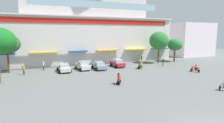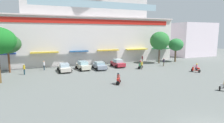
% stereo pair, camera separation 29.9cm
% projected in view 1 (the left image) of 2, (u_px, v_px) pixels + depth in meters
% --- Properties ---
extents(ground_plane, '(128.00, 128.00, 0.00)m').
position_uv_depth(ground_plane, '(129.00, 84.00, 24.28)').
color(ground_plane, slate).
extents(colonial_building, '(40.60, 17.11, 18.72)m').
position_uv_depth(colonial_building, '(85.00, 26.00, 44.30)').
color(colonial_building, silver).
rests_on(colonial_building, ground).
extents(flank_building_right, '(11.87, 11.92, 9.63)m').
position_uv_depth(flank_building_right, '(186.00, 39.00, 56.84)').
color(flank_building_right, white).
rests_on(flank_building_right, ground).
extents(plaza_tree_0, '(4.25, 4.26, 6.48)m').
position_uv_depth(plaza_tree_0, '(7.00, 44.00, 30.42)').
color(plaza_tree_0, brown).
rests_on(plaza_tree_0, ground).
extents(plaza_tree_1, '(3.30, 3.57, 5.48)m').
position_uv_depth(plaza_tree_1, '(175.00, 45.00, 43.07)').
color(plaza_tree_1, brown).
rests_on(plaza_tree_1, ground).
extents(plaza_tree_3, '(4.33, 4.00, 7.03)m').
position_uv_depth(plaza_tree_3, '(159.00, 41.00, 40.54)').
color(plaza_tree_3, brown).
rests_on(plaza_tree_3, ground).
extents(parked_car_0, '(2.34, 4.29, 1.43)m').
position_uv_depth(parked_car_0, '(64.00, 68.00, 32.05)').
color(parked_car_0, beige).
rests_on(parked_car_0, ground).
extents(parked_car_1, '(2.48, 4.26, 1.57)m').
position_uv_depth(parked_car_1, '(83.00, 65.00, 33.79)').
color(parked_car_1, beige).
rests_on(parked_car_1, ground).
extents(parked_car_2, '(2.34, 4.12, 1.41)m').
position_uv_depth(parked_car_2, '(99.00, 65.00, 34.12)').
color(parked_car_2, gray).
rests_on(parked_car_2, ground).
extents(parked_car_3, '(2.33, 3.90, 1.51)m').
position_uv_depth(parked_car_3, '(117.00, 63.00, 36.67)').
color(parked_car_3, '#AA2531').
rests_on(parked_car_3, ground).
extents(scooter_rider_2, '(1.36, 1.18, 1.55)m').
position_uv_depth(scooter_rider_2, '(140.00, 65.00, 34.93)').
color(scooter_rider_2, black).
rests_on(scooter_rider_2, ground).
extents(scooter_rider_3, '(0.90, 1.56, 1.53)m').
position_uv_depth(scooter_rider_3, '(195.00, 68.00, 31.81)').
color(scooter_rider_3, black).
rests_on(scooter_rider_3, ground).
extents(scooter_rider_5, '(1.13, 1.38, 1.56)m').
position_uv_depth(scooter_rider_5, '(119.00, 79.00, 24.06)').
color(scooter_rider_5, black).
rests_on(scooter_rider_5, ground).
extents(pedestrian_0, '(0.37, 0.37, 1.69)m').
position_uv_depth(pedestrian_0, '(43.00, 65.00, 33.18)').
color(pedestrian_0, '#1E3342').
rests_on(pedestrian_0, ground).
extents(pedestrian_1, '(0.44, 0.44, 1.73)m').
position_uv_depth(pedestrian_1, '(24.00, 69.00, 29.47)').
color(pedestrian_1, '#17323D').
rests_on(pedestrian_1, ground).
extents(pedestrian_2, '(0.44, 0.44, 1.64)m').
position_uv_depth(pedestrian_2, '(163.00, 62.00, 37.46)').
color(pedestrian_2, '#6D6451').
rests_on(pedestrian_2, ground).
extents(pedestrian_3, '(0.47, 0.47, 1.71)m').
position_uv_depth(pedestrian_3, '(142.00, 59.00, 41.58)').
color(pedestrian_3, '#716C53').
rests_on(pedestrian_3, ground).
extents(pedestrian_4, '(0.49, 0.49, 1.61)m').
position_uv_depth(pedestrian_4, '(141.00, 65.00, 34.02)').
color(pedestrian_4, '#6F6459').
rests_on(pedestrian_4, ground).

